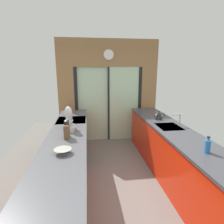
% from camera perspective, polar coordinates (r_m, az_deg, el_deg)
% --- Properties ---
extents(ground_plane, '(5.04, 7.60, 0.02)m').
position_cam_1_polar(ground_plane, '(3.68, 2.47, -18.81)').
color(ground_plane, slate).
extents(back_wall_unit, '(2.64, 0.12, 2.70)m').
position_cam_1_polar(back_wall_unit, '(4.92, -1.10, 8.33)').
color(back_wall_unit, olive).
rests_on(back_wall_unit, ground_plane).
extents(left_counter_run, '(0.62, 3.80, 0.92)m').
position_cam_1_polar(left_counter_run, '(3.01, -13.82, -16.55)').
color(left_counter_run, red).
rests_on(left_counter_run, ground_plane).
extents(right_counter_run, '(0.62, 3.80, 0.92)m').
position_cam_1_polar(right_counter_run, '(3.47, 18.84, -12.73)').
color(right_counter_run, red).
rests_on(right_counter_run, ground_plane).
extents(sink_faucet, '(0.19, 0.02, 0.23)m').
position_cam_1_polar(sink_faucet, '(3.53, 19.89, -1.73)').
color(sink_faucet, '#B7BABC').
rests_on(sink_faucet, right_counter_run).
extents(oven_range, '(0.60, 0.60, 0.92)m').
position_cam_1_polar(oven_range, '(4.02, -12.19, -8.79)').
color(oven_range, black).
rests_on(oven_range, ground_plane).
extents(mixing_bowl, '(0.22, 0.22, 0.06)m').
position_cam_1_polar(mixing_bowl, '(2.38, -15.08, -11.66)').
color(mixing_bowl, gray).
rests_on(mixing_bowl, left_counter_run).
extents(knife_block, '(0.08, 0.14, 0.28)m').
position_cam_1_polar(knife_block, '(2.84, -13.88, -5.86)').
color(knife_block, brown).
rests_on(knife_block, left_counter_run).
extents(stand_mixer, '(0.17, 0.27, 0.42)m').
position_cam_1_polar(stand_mixer, '(3.17, -13.28, -2.84)').
color(stand_mixer, '#B7BABC').
rests_on(stand_mixer, left_counter_run).
extents(kettle, '(0.24, 0.16, 0.18)m').
position_cam_1_polar(kettle, '(3.91, 14.43, -1.15)').
color(kettle, black).
rests_on(kettle, right_counter_run).
extents(soap_bottle, '(0.07, 0.07, 0.21)m').
position_cam_1_polar(soap_bottle, '(2.59, 27.64, -9.39)').
color(soap_bottle, '#286BB7').
rests_on(soap_bottle, right_counter_run).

